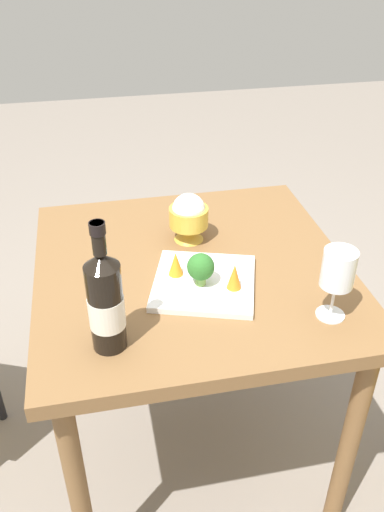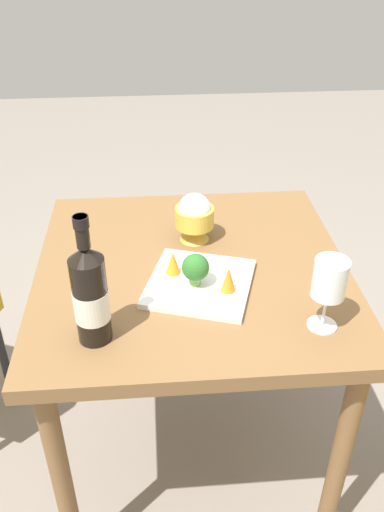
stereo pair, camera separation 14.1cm
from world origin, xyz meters
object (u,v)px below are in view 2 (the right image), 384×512
Objects in this scene: rice_bowl at (194,216)px; broccoli_floret at (195,268)px; carrot_garnish_left at (173,262)px; wine_glass at (330,280)px; carrot_garnish_right at (229,279)px; serving_plate at (200,283)px; wine_bottle at (90,294)px.

broccoli_floret is at bearing -94.58° from rice_bowl.
broccoli_floret reaches higher than carrot_garnish_left.
wine_glass reaches higher than carrot_garnish_right.
carrot_garnish_right is at bearing -77.56° from rice_bowl.
rice_bowl reaches higher than broccoli_floret.
wine_glass is 2.62× the size of carrot_garnish_right.
carrot_garnish_left is at bearing 146.82° from carrot_garnish_right.
carrot_garnish_right is at bearing -33.18° from carrot_garnish_left.
carrot_garnish_right is at bearing -21.29° from broccoli_floret.
broccoli_floret is at bearing -134.62° from serving_plate.
wine_bottle reaches higher than carrot_garnish_right.
broccoli_floret is at bearing -46.75° from carrot_garnish_left.
carrot_garnish_right reaches higher than serving_plate.
serving_plate is 4.88× the size of carrot_garnish_left.
broccoli_floret is (-0.02, -0.24, -0.01)m from rice_bowl.
carrot_garnish_right is (-0.20, 0.13, -0.08)m from wine_glass.
wine_bottle is 2.18× the size of rice_bowl.
wine_bottle reaches higher than rice_bowl.
wine_glass is (0.51, -0.00, 0.01)m from wine_bottle.
broccoli_floret is (0.23, 0.16, -0.05)m from wine_bottle.
carrot_garnish_right is (0.13, -0.09, 0.00)m from carrot_garnish_left.
carrot_garnish_right is (0.31, 0.13, -0.07)m from wine_bottle.
broccoli_floret is at bearing 150.13° from wine_glass.
wine_bottle reaches higher than carrot_garnish_left.
carrot_garnish_left is at bearing 49.06° from wine_bottle.
serving_plate is 0.09m from carrot_garnish_left.
wine_bottle is 4.79× the size of carrot_garnish_left.
carrot_garnish_right is at bearing 22.00° from wine_bottle.
wine_glass is at bearing -33.36° from serving_plate.
wine_glass reaches higher than broccoli_floret.
serving_plate is at bearing -31.61° from carrot_garnish_left.
rice_bowl is at bearing 69.32° from carrot_garnish_left.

